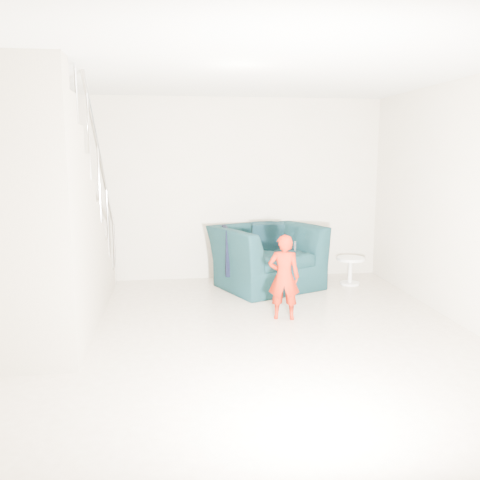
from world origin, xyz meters
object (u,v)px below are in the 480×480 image
Objects in this scene: armchair at (267,257)px; side_table at (350,266)px; toddler at (284,277)px; staircase at (42,246)px.

armchair is 3.38× the size of side_table.
armchair is at bearing -80.50° from toddler.
staircase is (-3.89, -1.55, 0.68)m from side_table.
armchair is 1.24m from side_table.
side_table is (1.30, 1.40, -0.23)m from toddler.
staircase is (-2.59, -0.15, 0.45)m from toddler.
armchair is 1.43m from toddler.
side_table is at bearing -24.84° from armchair.
toddler is 1.92m from side_table.
toddler is (-0.07, -1.42, 0.05)m from armchair.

